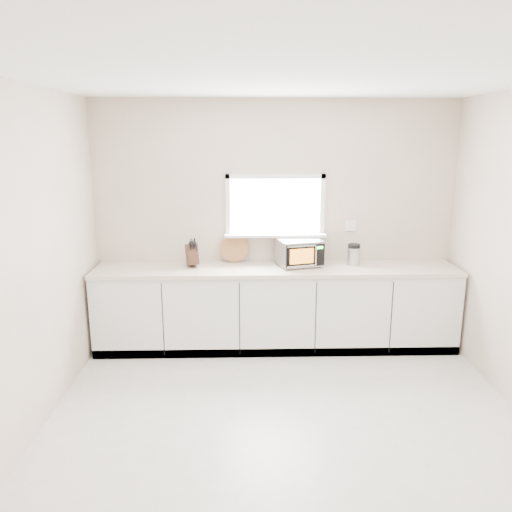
{
  "coord_description": "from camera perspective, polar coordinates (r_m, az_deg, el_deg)",
  "views": [
    {
      "loc": [
        -0.36,
        -3.52,
        2.31
      ],
      "look_at": [
        -0.22,
        1.55,
        1.08
      ],
      "focal_mm": 35.0,
      "sensor_mm": 36.0,
      "label": 1
    }
  ],
  "objects": [
    {
      "name": "microwave",
      "position": [
        5.45,
        5.01,
        0.46
      ],
      "size": [
        0.53,
        0.46,
        0.29
      ],
      "rotation": [
        0.0,
        0.0,
        0.27
      ],
      "color": "black",
      "rests_on": "countertop"
    },
    {
      "name": "knife_block",
      "position": [
        5.44,
        -7.32,
        0.21
      ],
      "size": [
        0.17,
        0.24,
        0.32
      ],
      "rotation": [
        0.0,
        0.0,
        0.35
      ],
      "color": "#3F2816",
      "rests_on": "countertop"
    },
    {
      "name": "countertop",
      "position": [
        5.4,
        2.34,
        -1.5
      ],
      "size": [
        3.92,
        0.64,
        0.04
      ],
      "primitive_type": "cube",
      "color": "beige",
      "rests_on": "cabinets"
    },
    {
      "name": "back_wall",
      "position": [
        5.6,
        2.18,
        3.89
      ],
      "size": [
        4.0,
        0.17,
        2.7
      ],
      "color": "beige",
      "rests_on": "ground"
    },
    {
      "name": "ground",
      "position": [
        4.22,
        3.81,
        -19.57
      ],
      "size": [
        4.0,
        4.0,
        0.0
      ],
      "primitive_type": "plane",
      "color": "beige",
      "rests_on": "ground"
    },
    {
      "name": "cabinets",
      "position": [
        5.55,
        2.28,
        -6.07
      ],
      "size": [
        3.92,
        0.6,
        0.88
      ],
      "primitive_type": "cube",
      "color": "silver",
      "rests_on": "ground"
    },
    {
      "name": "cutting_board",
      "position": [
        5.59,
        -2.47,
        0.9
      ],
      "size": [
        0.32,
        0.08,
        0.32
      ],
      "primitive_type": "cylinder",
      "rotation": [
        1.4,
        0.0,
        0.0
      ],
      "color": "olive",
      "rests_on": "countertop"
    },
    {
      "name": "coffee_grinder",
      "position": [
        5.58,
        11.09,
        0.19
      ],
      "size": [
        0.16,
        0.16,
        0.24
      ],
      "rotation": [
        0.0,
        0.0,
        -0.2
      ],
      "color": "#ABADB2",
      "rests_on": "countertop"
    }
  ]
}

